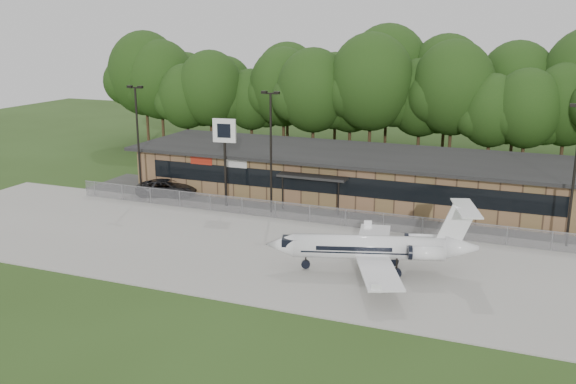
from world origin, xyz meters
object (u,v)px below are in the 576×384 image
at_px(business_jet, 376,248).
at_px(pole_sign, 225,140).
at_px(terminal, 354,174).
at_px(suv, 167,188).

height_order(business_jet, pole_sign, pole_sign).
distance_m(terminal, pole_sign, 12.40).
height_order(suv, pole_sign, pole_sign).
relative_size(terminal, business_jet, 3.04).
bearing_deg(suv, pole_sign, -116.13).
distance_m(terminal, suv, 17.30).
bearing_deg(terminal, pole_sign, -142.83).
xyz_separation_m(business_jet, suv, (-22.72, 11.28, -0.86)).
bearing_deg(suv, terminal, -86.12).
xyz_separation_m(terminal, suv, (-16.16, -6.00, -1.40)).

